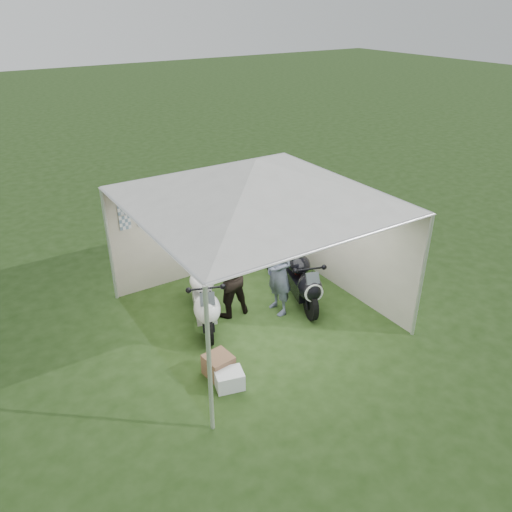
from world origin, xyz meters
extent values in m
plane|color=#203A12|center=(0.00, 0.00, 0.00)|extent=(80.00, 80.00, 0.00)
cylinder|color=silver|center=(-2.00, -2.00, 1.15)|extent=(0.06, 0.06, 2.30)
cylinder|color=silver|center=(2.00, -2.00, 1.15)|extent=(0.06, 0.06, 2.30)
cylinder|color=silver|center=(-2.00, 2.00, 1.15)|extent=(0.06, 0.06, 2.30)
cylinder|color=silver|center=(2.00, 2.00, 1.15)|extent=(0.06, 0.06, 2.30)
cube|color=beige|center=(0.00, 2.00, 1.15)|extent=(4.00, 0.02, 2.30)
cube|color=beige|center=(-2.00, 0.00, 1.15)|extent=(0.02, 4.00, 2.30)
cube|color=beige|center=(2.00, 0.00, 1.15)|extent=(0.02, 4.00, 2.30)
pyramid|color=white|center=(0.00, 0.00, 2.65)|extent=(5.66, 5.66, 0.70)
cube|color=#99A5B7|center=(-1.65, 1.98, 1.85)|extent=(0.22, 0.02, 0.28)
cube|color=#99A5B7|center=(-1.30, 1.98, 1.85)|extent=(0.22, 0.02, 0.28)
cube|color=#99A5B7|center=(-0.95, 1.98, 1.85)|extent=(0.22, 0.01, 0.28)
cube|color=#99A5B7|center=(-0.60, 1.98, 1.85)|extent=(0.22, 0.01, 0.28)
cube|color=#99A5B7|center=(-1.65, 1.98, 1.55)|extent=(0.22, 0.02, 0.28)
cube|color=#99A5B7|center=(-1.30, 1.98, 1.55)|extent=(0.22, 0.01, 0.28)
cube|color=#99A5B7|center=(-0.95, 1.98, 1.55)|extent=(0.22, 0.02, 0.28)
cube|color=#99A5B7|center=(-0.60, 1.98, 1.55)|extent=(0.22, 0.01, 0.28)
cylinder|color=#D8590C|center=(0.20, 1.97, 1.95)|extent=(3.20, 0.02, 0.02)
cylinder|color=black|center=(-1.13, -0.27, 0.31)|extent=(0.31, 0.61, 0.61)
cylinder|color=black|center=(-0.63, 1.06, 0.31)|extent=(0.36, 0.63, 0.61)
cube|color=silver|center=(-0.90, 0.35, 0.39)|extent=(0.67, 1.03, 0.31)
ellipsoid|color=silver|center=(-1.10, -0.18, 0.63)|extent=(0.65, 0.73, 0.51)
ellipsoid|color=silver|center=(-0.86, 0.44, 0.80)|extent=(0.64, 0.75, 0.36)
cube|color=black|center=(-0.72, 0.83, 0.73)|extent=(0.46, 0.67, 0.14)
cube|color=silver|center=(-0.60, 1.14, 0.82)|extent=(0.32, 0.37, 0.18)
cube|color=black|center=(-0.76, 0.73, 0.56)|extent=(0.29, 0.56, 0.10)
cube|color=#3F474C|center=(-1.14, -0.29, 0.90)|extent=(0.28, 0.22, 0.21)
cylinder|color=black|center=(0.79, -0.63, 0.29)|extent=(0.27, 0.59, 0.59)
cylinder|color=black|center=(1.21, 0.68, 0.29)|extent=(0.32, 0.61, 0.59)
cube|color=black|center=(0.98, -0.02, 0.37)|extent=(0.60, 0.99, 0.29)
ellipsoid|color=black|center=(0.82, -0.53, 0.61)|extent=(0.60, 0.70, 0.49)
ellipsoid|color=black|center=(1.02, 0.07, 0.77)|extent=(0.60, 0.71, 0.35)
cube|color=black|center=(1.14, 0.45, 0.71)|extent=(0.42, 0.64, 0.14)
cube|color=black|center=(1.24, 0.76, 0.79)|extent=(0.30, 0.35, 0.18)
cube|color=#840704|center=(1.11, 0.35, 0.54)|extent=(0.26, 0.54, 0.10)
cube|color=#3F474C|center=(0.78, -0.65, 0.86)|extent=(0.27, 0.21, 0.21)
cylinder|color=white|center=(0.75, -0.74, 0.61)|extent=(0.34, 0.13, 0.35)
cube|color=#0F10AC|center=(1.24, 0.77, 0.15)|extent=(0.47, 0.37, 0.31)
imported|color=black|center=(-0.41, 0.33, 0.80)|extent=(0.80, 0.64, 1.61)
imported|color=slate|center=(0.44, -0.11, 0.86)|extent=(0.42, 0.63, 1.71)
cube|color=black|center=(1.36, 1.10, 0.25)|extent=(0.56, 0.48, 0.51)
cube|color=white|center=(-1.39, -1.41, 0.14)|extent=(0.49, 0.43, 0.28)
cube|color=brown|center=(-1.39, -1.08, 0.18)|extent=(0.44, 0.44, 0.36)
camera|label=1|loc=(-4.21, -6.56, 5.30)|focal=35.00mm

